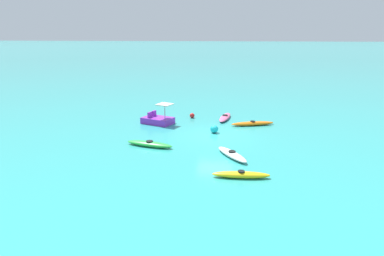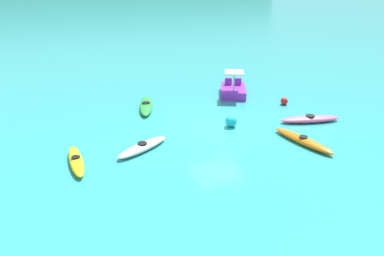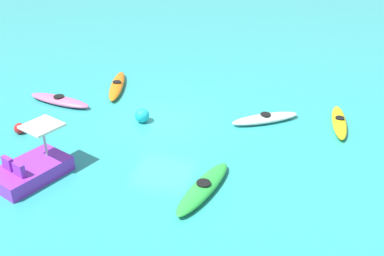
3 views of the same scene
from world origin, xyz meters
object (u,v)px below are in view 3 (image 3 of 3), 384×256
at_px(kayak_yellow, 339,122).
at_px(kayak_white, 265,118).
at_px(kayak_pink, 59,100).
at_px(buoy_cyan, 142,116).
at_px(buoy_red, 20,128).
at_px(kayak_green, 203,188).
at_px(kayak_orange, 117,86).
at_px(pedal_boat_purple, 31,169).

xyz_separation_m(kayak_yellow, kayak_white, (2.90, 0.50, 0.00)).
distance_m(kayak_pink, buoy_cyan, 4.24).
xyz_separation_m(kayak_yellow, buoy_red, (11.99, 4.07, 0.05)).
xyz_separation_m(kayak_green, kayak_pink, (7.79, -4.57, 0.00)).
bearing_deg(kayak_white, kayak_orange, -11.77).
height_order(kayak_green, buoy_cyan, buoy_cyan).
bearing_deg(kayak_pink, kayak_yellow, -174.09).
height_order(kayak_orange, kayak_pink, same).
xyz_separation_m(pedal_boat_purple, buoy_cyan, (-2.05, -4.69, -0.04)).
relative_size(kayak_orange, buoy_red, 8.25).
xyz_separation_m(kayak_green, kayak_yellow, (-4.14, -5.81, -0.00)).
relative_size(kayak_pink, kayak_white, 1.16).
distance_m(pedal_boat_purple, buoy_cyan, 5.12).
distance_m(kayak_orange, kayak_yellow, 10.21).
bearing_deg(kayak_green, kayak_yellow, -125.48).
bearing_deg(buoy_red, kayak_white, -158.59).
relative_size(kayak_white, buoy_red, 6.58).
distance_m(kayak_orange, kayak_pink, 2.86).
bearing_deg(buoy_cyan, kayak_yellow, -166.38).
relative_size(kayak_yellow, pedal_boat_purple, 1.06).
relative_size(kayak_yellow, buoy_red, 6.97).
bearing_deg(buoy_red, kayak_orange, -109.79).
relative_size(kayak_orange, kayak_yellow, 1.18).
bearing_deg(kayak_yellow, buoy_cyan, 13.62).
height_order(buoy_red, buoy_cyan, buoy_cyan).
xyz_separation_m(kayak_white, pedal_boat_purple, (6.89, 6.06, 0.17)).
relative_size(kayak_pink, buoy_red, 7.61).
distance_m(kayak_green, buoy_cyan, 5.33).
xyz_separation_m(kayak_yellow, pedal_boat_purple, (9.79, 6.57, 0.17)).
bearing_deg(kayak_pink, kayak_orange, -128.23).
distance_m(kayak_pink, buoy_red, 2.83).
height_order(kayak_pink, kayak_white, same).
bearing_deg(kayak_white, kayak_pink, 4.63).
distance_m(kayak_pink, pedal_boat_purple, 5.75).
xyz_separation_m(kayak_green, pedal_boat_purple, (5.66, 0.76, 0.17)).
height_order(kayak_orange, buoy_red, buoy_red).
height_order(pedal_boat_purple, buoy_red, pedal_boat_purple).
bearing_deg(pedal_boat_purple, kayak_white, -138.65).
relative_size(kayak_green, kayak_yellow, 1.10).
bearing_deg(pedal_boat_purple, kayak_pink, -68.18).
height_order(kayak_yellow, kayak_pink, same).
relative_size(kayak_green, kayak_white, 1.17).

